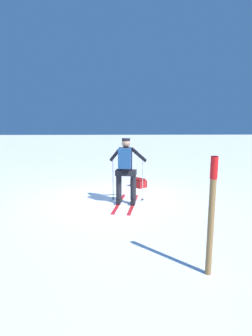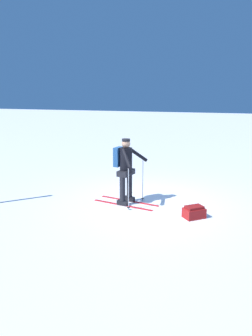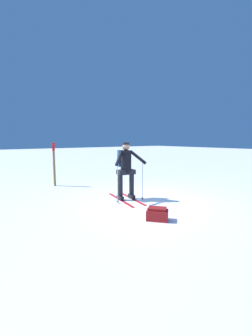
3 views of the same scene
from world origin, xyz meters
The scene contains 3 objects.
ground_plane centered at (0.00, 0.00, 0.00)m, with size 80.00×80.00×0.00m, color white.
skier centered at (-0.28, 0.53, 1.01)m, with size 1.04×1.83×1.77m.
dropped_backpack centered at (-0.78, -1.38, 0.14)m, with size 0.57×0.59×0.30m.
Camera 2 is at (-8.34, -2.11, 2.97)m, focal length 35.00 mm.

